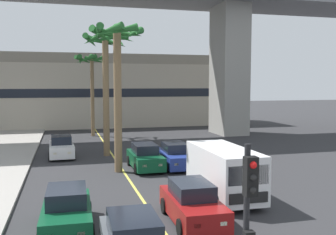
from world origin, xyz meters
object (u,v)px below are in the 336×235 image
Objects in this scene: car_queue_third at (145,157)px; car_queue_fourth at (67,211)px; car_queue_second at (61,147)px; palm_tree_mid_median at (106,61)px; traffic_light_median_near at (248,221)px; delivery_van at (224,171)px; palm_tree_near_median at (92,70)px; palm_tree_far_median at (118,58)px; car_queue_sixth at (175,156)px; car_queue_front at (192,204)px.

car_queue_third is 10.58m from car_queue_fourth.
palm_tree_mid_median reaches higher than car_queue_second.
car_queue_fourth is 8.55m from traffic_light_median_near.
palm_tree_near_median is (-4.42, 23.44, 5.40)m from delivery_van.
palm_tree_far_median reaches higher than car_queue_second.
car_queue_fourth is 11.53m from car_queue_sixth.
car_queue_second is 0.79× the size of delivery_van.
car_queue_front is at bearing -102.17° from car_queue_sixth.
delivery_van reaches higher than car_queue_fourth.
car_queue_second and car_queue_sixth have the same top height.
car_queue_front and car_queue_fourth have the same top height.
palm_tree_mid_median is (-4.15, 12.16, 5.66)m from delivery_van.
car_queue_third is 0.46× the size of palm_tree_far_median.
car_queue_sixth is 0.79× the size of delivery_van.
traffic_light_median_near is at bearing -89.07° from palm_tree_far_median.
car_queue_third is at bearing -82.65° from palm_tree_near_median.
car_queue_front is 26.86m from palm_tree_near_median.
palm_tree_far_median is (-4.01, 6.64, 5.59)m from delivery_van.
car_queue_sixth is at bearing -76.14° from palm_tree_near_median.
delivery_van is 0.59× the size of palm_tree_far_median.
car_queue_fourth is at bearing -161.71° from delivery_van.
delivery_van is 9.56m from palm_tree_far_median.
car_queue_second is at bearing 120.13° from palm_tree_far_median.
palm_tree_near_median is (2.71, 25.80, 5.96)m from car_queue_fourth.
palm_tree_near_median is at bearing 91.38° from palm_tree_far_median.
car_queue_sixth is 17.98m from palm_tree_near_median.
delivery_van reaches higher than car_queue_second.
palm_tree_far_median is at bearing -88.62° from palm_tree_near_median.
car_queue_second is at bearing 108.16° from car_queue_front.
palm_tree_far_median reaches higher than traffic_light_median_near.
car_queue_second is 8.95m from car_queue_sixth.
traffic_light_median_near is at bearing -94.84° from car_queue_third.
delivery_van is at bearing -58.86° from palm_tree_far_median.
palm_tree_far_median reaches higher than delivery_van.
palm_tree_mid_median is at bearing 91.46° from palm_tree_far_median.
car_queue_front is at bearing -80.38° from palm_tree_far_median.
palm_tree_mid_median reaches higher than traffic_light_median_near.
car_queue_second is (-4.97, 15.17, 0.00)m from car_queue_front.
palm_tree_far_median is (3.40, -5.85, 6.16)m from car_queue_second.
palm_tree_far_median is (-1.58, 9.32, 6.16)m from car_queue_front.
car_queue_front is 11.28m from palm_tree_far_median.
car_queue_sixth is at bearing -2.50° from car_queue_third.
car_queue_front is 1.00× the size of car_queue_fourth.
palm_tree_mid_median reaches higher than car_queue_front.
palm_tree_near_median is at bearing 91.16° from traffic_light_median_near.
delivery_van reaches higher than car_queue_front.
car_queue_fourth is at bearing -117.11° from car_queue_third.
delivery_van is 0.58× the size of palm_tree_mid_median.
palm_tree_far_median is at bearing -59.87° from car_queue_second.
car_queue_second is 1.01× the size of car_queue_third.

